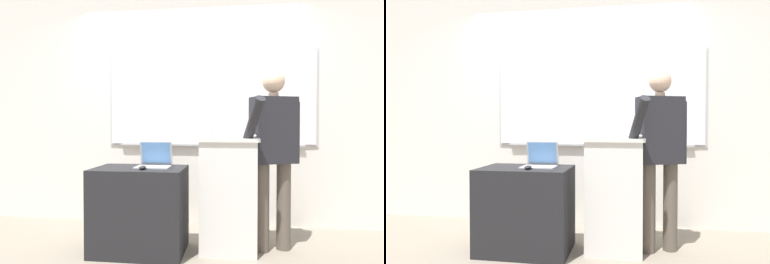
% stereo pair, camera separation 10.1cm
% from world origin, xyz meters
% --- Properties ---
extents(ground_plane, '(30.00, 30.00, 0.00)m').
position_xyz_m(ground_plane, '(0.00, 0.00, 0.00)').
color(ground_plane, gray).
extents(back_wall, '(6.40, 0.17, 2.82)m').
position_xyz_m(back_wall, '(0.01, 1.22, 1.41)').
color(back_wall, silver).
rests_on(back_wall, ground_plane).
extents(lectern_podium, '(0.55, 0.49, 1.04)m').
position_xyz_m(lectern_podium, '(0.46, 0.38, 0.52)').
color(lectern_podium, silver).
rests_on(lectern_podium, ground_plane).
extents(side_desk, '(0.82, 0.55, 0.77)m').
position_xyz_m(side_desk, '(-0.33, 0.23, 0.38)').
color(side_desk, black).
rests_on(side_desk, ground_plane).
extents(person_presenter, '(0.57, 0.64, 1.65)m').
position_xyz_m(person_presenter, '(0.87, 0.42, 0.95)').
color(person_presenter, brown).
rests_on(person_presenter, ground_plane).
extents(laptop, '(0.31, 0.27, 0.23)m').
position_xyz_m(laptop, '(-0.22, 0.32, 0.84)').
color(laptop, '#B7BABF').
rests_on(laptop, side_desk).
extents(wireless_keyboard, '(0.40, 0.11, 0.02)m').
position_xyz_m(wireless_keyboard, '(0.49, 0.32, 1.05)').
color(wireless_keyboard, beige).
rests_on(wireless_keyboard, lectern_podium).
extents(computer_mouse_by_laptop, '(0.06, 0.10, 0.03)m').
position_xyz_m(computer_mouse_by_laptop, '(-0.27, 0.10, 0.78)').
color(computer_mouse_by_laptop, black).
rests_on(computer_mouse_by_laptop, side_desk).
extents(computer_mouse_by_keyboard, '(0.06, 0.10, 0.03)m').
position_xyz_m(computer_mouse_by_keyboard, '(0.69, 0.31, 1.05)').
color(computer_mouse_by_keyboard, silver).
rests_on(computer_mouse_by_keyboard, lectern_podium).
extents(coffee_mug, '(0.13, 0.08, 0.09)m').
position_xyz_m(coffee_mug, '(0.27, 0.56, 1.08)').
color(coffee_mug, silver).
rests_on(coffee_mug, lectern_podium).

